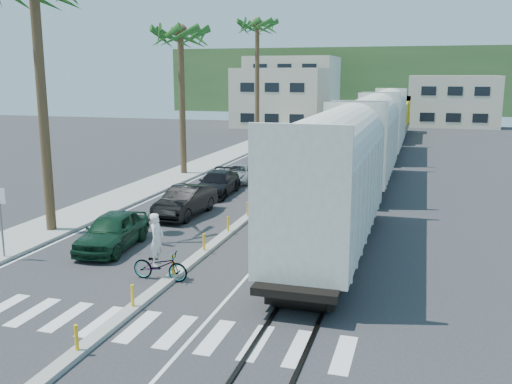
% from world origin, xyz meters
% --- Properties ---
extents(ground, '(140.00, 140.00, 0.00)m').
position_xyz_m(ground, '(0.00, 0.00, 0.00)').
color(ground, '#28282B').
rests_on(ground, ground).
extents(sidewalk, '(3.00, 90.00, 0.15)m').
position_xyz_m(sidewalk, '(-8.50, 25.00, 0.07)').
color(sidewalk, gray).
rests_on(sidewalk, ground).
extents(rails, '(1.56, 100.00, 0.06)m').
position_xyz_m(rails, '(5.00, 28.00, 0.03)').
color(rails, black).
rests_on(rails, ground).
extents(median, '(0.45, 60.00, 0.85)m').
position_xyz_m(median, '(0.00, 19.96, 0.09)').
color(median, gray).
rests_on(median, ground).
extents(crosswalk, '(14.00, 2.20, 0.01)m').
position_xyz_m(crosswalk, '(0.00, -2.00, 0.01)').
color(crosswalk, silver).
rests_on(crosswalk, ground).
extents(lane_markings, '(9.42, 90.00, 0.01)m').
position_xyz_m(lane_markings, '(-2.15, 25.00, 0.00)').
color(lane_markings, silver).
rests_on(lane_markings, ground).
extents(freight_train, '(3.00, 60.94, 5.85)m').
position_xyz_m(freight_train, '(5.00, 27.10, 2.91)').
color(freight_train, beige).
rests_on(freight_train, ground).
extents(palm_trees, '(3.50, 37.20, 13.75)m').
position_xyz_m(palm_trees, '(-8.10, 22.70, 10.81)').
color(palm_trees, brown).
rests_on(palm_trees, ground).
extents(street_sign, '(0.60, 0.08, 3.00)m').
position_xyz_m(street_sign, '(-7.30, 2.00, 1.97)').
color(street_sign, slate).
rests_on(street_sign, ground).
extents(buildings, '(38.00, 27.00, 10.00)m').
position_xyz_m(buildings, '(-6.41, 71.66, 4.36)').
color(buildings, beige).
rests_on(buildings, ground).
extents(hillside, '(80.00, 20.00, 12.00)m').
position_xyz_m(hillside, '(0.00, 100.00, 6.00)').
color(hillside, '#385628').
rests_on(hillside, ground).
extents(car_lead, '(2.71, 4.91, 1.55)m').
position_xyz_m(car_lead, '(-3.93, 4.55, 0.78)').
color(car_lead, '#10321F').
rests_on(car_lead, ground).
extents(car_second, '(2.11, 4.87, 1.55)m').
position_xyz_m(car_second, '(-3.26, 10.64, 0.78)').
color(car_second, black).
rests_on(car_second, ground).
extents(car_third, '(2.38, 5.04, 1.41)m').
position_xyz_m(car_third, '(-3.50, 16.02, 0.71)').
color(car_third, black).
rests_on(car_third, ground).
extents(car_rear, '(2.18, 4.37, 1.19)m').
position_xyz_m(car_rear, '(-3.55, 20.51, 0.59)').
color(car_rear, '#B4B7BA').
rests_on(car_rear, ground).
extents(cyclist, '(0.81, 2.07, 2.44)m').
position_xyz_m(cyclist, '(-0.39, 1.71, 0.80)').
color(cyclist, '#9EA0A5').
rests_on(cyclist, ground).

